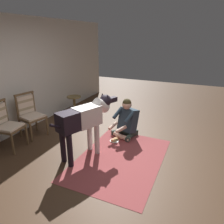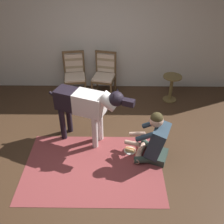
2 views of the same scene
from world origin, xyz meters
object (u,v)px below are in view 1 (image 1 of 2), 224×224
object	(u,v)px
dining_chair_left_of_pair	(5,123)
hot_dog_on_plate	(114,140)
large_dog	(85,119)
round_side_table	(74,104)
person_sitting_on_floor	(127,121)
dining_chair_right_of_pair	(30,113)

from	to	relation	value
dining_chair_left_of_pair	hot_dog_on_plate	size ratio (longest dim) A/B	4.87
large_dog	round_side_table	size ratio (longest dim) A/B	2.46
dining_chair_left_of_pair	person_sitting_on_floor	size ratio (longest dim) A/B	1.11
large_dog	hot_dog_on_plate	bearing A→B (deg)	-21.10
round_side_table	hot_dog_on_plate	bearing A→B (deg)	-119.76
dining_chair_right_of_pair	person_sitting_on_floor	distance (m)	2.18
person_sitting_on_floor	hot_dog_on_plate	bearing A→B (deg)	158.90
hot_dog_on_plate	round_side_table	bearing A→B (deg)	60.24
large_dog	round_side_table	xyz separation A→B (m)	(1.66, 1.36, -0.40)
dining_chair_right_of_pair	round_side_table	size ratio (longest dim) A/B	1.69
hot_dog_on_plate	person_sitting_on_floor	bearing A→B (deg)	-21.10
dining_chair_left_of_pair	large_dog	world-z (taller)	large_dog
person_sitting_on_floor	round_side_table	distance (m)	1.87
dining_chair_right_of_pair	person_sitting_on_floor	xyz separation A→B (m)	(0.85, -2.00, -0.18)
large_dog	person_sitting_on_floor	bearing A→B (deg)	-21.10
person_sitting_on_floor	large_dog	xyz separation A→B (m)	(-1.08, 0.42, 0.38)
dining_chair_left_of_pair	large_dog	xyz separation A→B (m)	(0.42, -1.59, 0.20)
hot_dog_on_plate	large_dog	bearing A→B (deg)	158.90
dining_chair_left_of_pair	dining_chair_right_of_pair	distance (m)	0.65
round_side_table	dining_chair_left_of_pair	bearing A→B (deg)	173.85
dining_chair_right_of_pair	large_dog	xyz separation A→B (m)	(-0.23, -1.59, 0.20)
dining_chair_left_of_pair	hot_dog_on_plate	bearing A→B (deg)	-58.66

